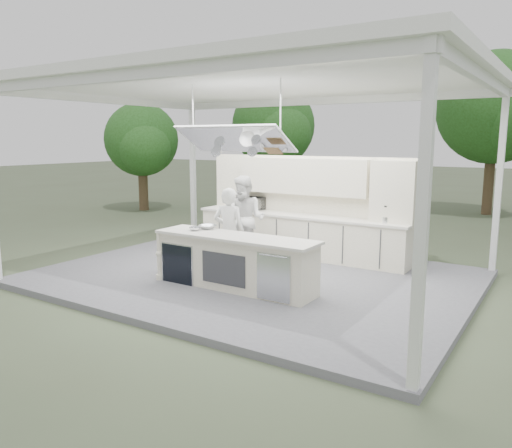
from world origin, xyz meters
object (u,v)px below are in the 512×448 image
Objects in this scene: demo_island at (234,262)px; head_chef at (229,232)px; back_counter at (299,235)px; sous_chef at (245,219)px.

demo_island is 1.81× the size of head_chef.
head_chef reaches higher than demo_island.
demo_island is 0.61× the size of back_counter.
demo_island is 2.02m from sous_chef.
sous_chef is (-0.39, 1.12, 0.07)m from head_chef.
demo_island is 2.82m from back_counter.
sous_chef reaches higher than head_chef.
sous_chef is at bearing -124.91° from back_counter.
demo_island is 0.91m from head_chef.
back_counter is at bearing 44.71° from sous_chef.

